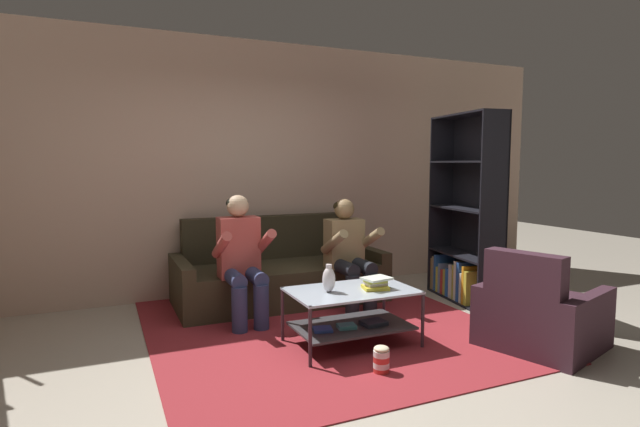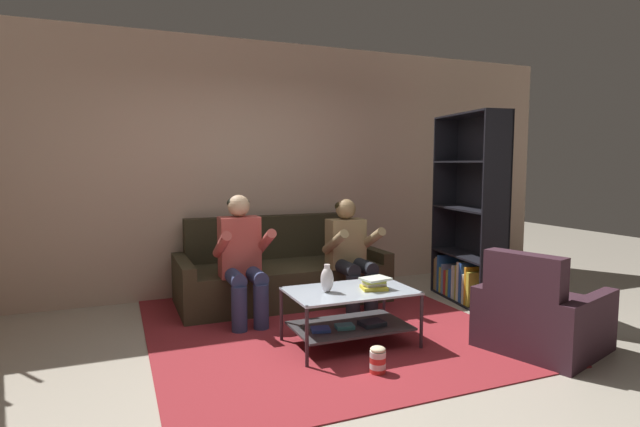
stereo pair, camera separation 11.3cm
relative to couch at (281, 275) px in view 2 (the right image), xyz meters
The scene contains 12 objects.
ground 1.92m from the couch, 96.71° to the right, with size 16.80×16.80×0.00m, color #B5AB98.
back_partition 1.32m from the couch, 111.10° to the left, with size 8.40×0.12×2.90m, color #CFA993.
couch is the anchor object (origin of this frame).
person_seated_left 0.89m from the couch, 134.24° to the right, with size 0.50×0.58×1.21m.
person_seated_right 0.88m from the couch, 46.07° to the right, with size 0.50×0.58×1.14m.
coffee_table 1.53m from the couch, 85.97° to the right, with size 1.02×0.63×0.47m.
area_rug 0.94m from the couch, 86.54° to the right, with size 3.02×3.46×0.01m.
vase 1.54m from the couch, 93.58° to the right, with size 0.11×0.11×0.23m.
book_stack 1.63m from the couch, 79.20° to the right, with size 0.26×0.21×0.10m.
bookshelf 2.10m from the couch, 22.37° to the right, with size 0.46×1.08×2.03m.
armchair 2.65m from the couch, 55.76° to the right, with size 1.05×1.04×0.82m.
popcorn_tub 2.12m from the couch, 88.81° to the right, with size 0.12×0.12×0.20m.
Camera 2 is at (-1.43, -3.25, 1.50)m, focal length 28.00 mm.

